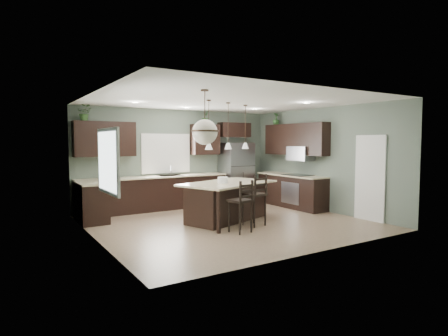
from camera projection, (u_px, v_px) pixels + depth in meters
ground at (229, 223)px, 8.69m from camera, size 6.00×6.00×0.00m
pantry_door at (370, 178)px, 8.88m from camera, size 0.04×0.82×2.04m
window_back at (166, 153)px, 10.68m from camera, size 1.35×0.02×1.00m
window_left at (107, 161)px, 6.33m from camera, size 0.02×1.10×1.00m
left_return_cabs at (92, 204)px, 8.67m from camera, size 0.60×0.90×0.90m
left_return_countertop at (92, 183)px, 8.65m from camera, size 0.66×0.96×0.04m
back_lower_cabs at (155, 194)px, 10.28m from camera, size 4.20×0.60×0.90m
back_countertop at (155, 177)px, 10.23m from camera, size 4.20×0.66×0.04m
sink_inset at (170, 176)px, 10.47m from camera, size 0.70×0.45×0.01m
faucet at (171, 170)px, 10.43m from camera, size 0.02×0.02×0.28m
back_upper_left at (105, 139)px, 9.60m from camera, size 1.55×0.34×0.90m
back_upper_right at (205, 139)px, 11.16m from camera, size 0.85×0.34×0.90m
fridge_header at (234, 130)px, 11.69m from camera, size 1.05×0.34×0.45m
right_lower_cabs at (291, 191)px, 10.83m from camera, size 0.60×2.35×0.90m
right_countertop at (291, 175)px, 10.79m from camera, size 0.66×2.35×0.04m
cooktop at (298, 175)px, 10.55m from camera, size 0.58×0.75×0.02m
wall_oven_front at (290, 193)px, 10.43m from camera, size 0.01×0.72×0.60m
right_upper_cabs at (295, 139)px, 10.79m from camera, size 0.34×2.35×0.90m
microwave at (301, 153)px, 10.56m from camera, size 0.40×0.75×0.40m
refrigerator at (236, 173)px, 11.55m from camera, size 0.90×0.74×1.85m
kitchen_island at (228, 202)px, 8.86m from camera, size 2.60×2.00×0.92m
serving_dish at (223, 180)px, 8.67m from camera, size 0.24×0.24×0.14m
bar_stool_left at (240, 206)px, 7.72m from camera, size 0.46×0.46×1.10m
bar_stool_center at (254, 200)px, 8.35m from camera, size 0.50×0.50×1.17m
pendant_left at (209, 125)px, 8.19m from camera, size 0.17×0.17×1.10m
pendant_center at (228, 126)px, 8.74m from camera, size 0.17×0.17×1.10m
pendant_right at (245, 127)px, 9.29m from camera, size 0.17×0.17×1.10m
chandelier at (205, 117)px, 6.60m from camera, size 0.49×0.49×0.98m
plant_back_left at (85, 113)px, 9.27m from camera, size 0.44×0.42×0.39m
plant_back_right at (206, 117)px, 11.09m from camera, size 0.28×0.26×0.41m
plant_right_wall at (276, 119)px, 11.44m from camera, size 0.25×0.25×0.37m
room_shell at (230, 150)px, 8.57m from camera, size 6.00×6.00×6.00m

